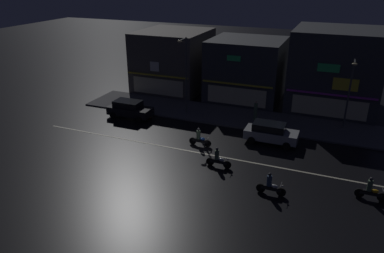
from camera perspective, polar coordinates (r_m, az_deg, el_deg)
name	(u,v)px	position (r m, az deg, el deg)	size (l,w,h in m)	color
ground_plane	(197,152)	(28.99, 0.80, -4.04)	(140.00, 140.00, 0.00)	black
lane_divider_stripe	(197,152)	(28.99, 0.80, -4.03)	(28.49, 0.16, 0.01)	beige
sidewalk_far	(228,116)	(36.21, 5.65, 1.64)	(29.99, 5.18, 0.14)	#4C4C4F
storefront_left_block	(173,60)	(44.40, -2.89, 10.24)	(7.63, 8.57, 6.82)	#56514C
storefront_center_block	(335,69)	(40.17, 21.26, 8.23)	(8.45, 8.35, 8.03)	#383A3F
storefront_right_block	(246,69)	(40.97, 8.38, 8.73)	(7.67, 7.39, 6.53)	#383A3F
streetlamp_west	(185,70)	(35.34, -1.04, 8.73)	(0.44, 1.64, 7.39)	#47494C
streetlamp_mid	(350,88)	(34.43, 23.24, 5.47)	(0.44, 1.64, 6.28)	#47494C
pedestrian_on_sidewalk	(256,111)	(35.09, 9.81, 2.35)	(0.33, 0.33, 1.87)	#4C664C
parked_car_near_kerb	(271,133)	(31.02, 12.06, -0.93)	(4.30, 1.98, 1.67)	#9EA0A5
parked_car_trailing	(130,109)	(36.08, -9.64, 2.70)	(4.30, 1.98, 1.67)	black
motorcycle_lead	(200,138)	(29.87, 1.18, -1.85)	(1.90, 0.60, 1.52)	black
motorcycle_following	(371,190)	(25.65, 25.92, -8.86)	(1.90, 0.60, 1.52)	black
motorcycle_opposite_lane	(270,185)	(24.13, 12.04, -8.90)	(1.90, 0.60, 1.52)	black
motorcycle_trailing_far	(218,159)	(26.76, 4.05, -5.03)	(1.90, 0.60, 1.52)	black
traffic_cone	(149,115)	(35.98, -6.68, 1.81)	(0.36, 0.36, 0.55)	orange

